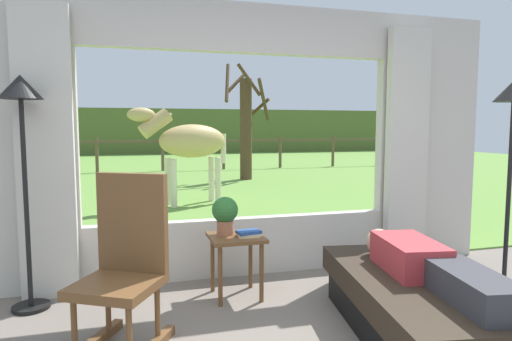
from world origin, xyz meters
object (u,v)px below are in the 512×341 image
object	(u,v)px
rocking_chair	(125,264)
horse	(188,142)
floor_lamp_left	(22,121)
pasture_tree	(246,124)
potted_plant	(225,213)
book_stack	(248,233)
reclining_person	(427,265)
side_table	(236,247)
recliner_sofa	(421,307)

from	to	relation	value
rocking_chair	horse	distance (m)	5.29
floor_lamp_left	pasture_tree	world-z (taller)	pasture_tree
potted_plant	book_stack	world-z (taller)	potted_plant
rocking_chair	horse	world-z (taller)	horse
book_stack	reclining_person	bearing A→B (deg)	-48.91
side_table	floor_lamp_left	bearing A→B (deg)	173.30
reclining_person	potted_plant	world-z (taller)	potted_plant
rocking_chair	potted_plant	distance (m)	1.08
recliner_sofa	book_stack	bearing A→B (deg)	142.06
pasture_tree	recliner_sofa	bearing A→B (deg)	-97.31
side_table	book_stack	xyz separation A→B (m)	(0.09, -0.06, 0.12)
book_stack	potted_plant	bearing A→B (deg)	145.39
rocking_chair	floor_lamp_left	distance (m)	1.43
reclining_person	rocking_chair	distance (m)	1.96
horse	pasture_tree	bearing A→B (deg)	-41.69
reclining_person	potted_plant	distance (m)	1.62
potted_plant	pasture_tree	distance (m)	8.32
potted_plant	horse	size ratio (longest dim) A/B	0.18
reclining_person	rocking_chair	xyz separation A→B (m)	(-1.90, 0.48, 0.02)
side_table	pasture_tree	distance (m)	8.39
reclining_person	recliner_sofa	bearing A→B (deg)	99.61
side_table	recliner_sofa	bearing A→B (deg)	-46.48
recliner_sofa	rocking_chair	size ratio (longest dim) A/B	1.63
rocking_chair	pasture_tree	world-z (taller)	pasture_tree
book_stack	pasture_tree	xyz separation A→B (m)	(2.09, 8.09, 0.96)
floor_lamp_left	potted_plant	bearing A→B (deg)	-4.82
recliner_sofa	rocking_chair	xyz separation A→B (m)	(-1.90, 0.43, 0.33)
recliner_sofa	reclining_person	size ratio (longest dim) A/B	1.27
book_stack	floor_lamp_left	bearing A→B (deg)	171.76
rocking_chair	floor_lamp_left	xyz separation A→B (m)	(-0.73, 0.83, 0.91)
book_stack	floor_lamp_left	size ratio (longest dim) A/B	0.11
rocking_chair	horse	xyz separation A→B (m)	(1.07, 5.15, 0.61)
reclining_person	book_stack	xyz separation A→B (m)	(-0.93, 1.06, 0.02)
side_table	book_stack	size ratio (longest dim) A/B	2.56
floor_lamp_left	horse	xyz separation A→B (m)	(1.80, 4.31, -0.30)
potted_plant	book_stack	distance (m)	0.26
rocking_chair	floor_lamp_left	size ratio (longest dim) A/B	0.62
reclining_person	floor_lamp_left	distance (m)	3.08
side_table	pasture_tree	size ratio (longest dim) A/B	0.17
book_stack	pasture_tree	world-z (taller)	pasture_tree
recliner_sofa	potted_plant	xyz separation A→B (m)	(-1.10, 1.13, 0.48)
reclining_person	side_table	bearing A→B (deg)	141.84
recliner_sofa	potted_plant	world-z (taller)	potted_plant
floor_lamp_left	reclining_person	bearing A→B (deg)	-26.51
side_table	pasture_tree	xyz separation A→B (m)	(2.18, 8.03, 1.08)
horse	recliner_sofa	bearing A→B (deg)	176.16
reclining_person	book_stack	bearing A→B (deg)	140.70
recliner_sofa	rocking_chair	world-z (taller)	rocking_chair
floor_lamp_left	horse	bearing A→B (deg)	67.35
book_stack	side_table	bearing A→B (deg)	147.52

